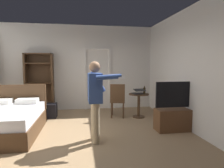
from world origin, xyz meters
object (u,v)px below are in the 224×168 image
(person_blue_shirt, at_px, (96,96))
(suitcase_dark, at_px, (31,115))
(laptop, at_px, (138,92))
(bookshelf, at_px, (40,81))
(tv_flatscreen, at_px, (176,116))
(bed, at_px, (6,121))
(wooden_chair, at_px, (118,99))
(suitcase_small, at_px, (47,111))
(side_table, at_px, (139,102))
(bottle_on_table, at_px, (144,91))

(person_blue_shirt, height_order, suitcase_dark, person_blue_shirt)
(laptop, distance_m, suitcase_dark, 3.05)
(bookshelf, relative_size, tv_flatscreen, 1.66)
(bed, bearing_deg, bookshelf, 80.97)
(tv_flatscreen, bearing_deg, wooden_chair, 131.14)
(tv_flatscreen, height_order, suitcase_small, tv_flatscreen)
(wooden_chair, bearing_deg, side_table, -6.91)
(side_table, height_order, wooden_chair, wooden_chair)
(laptop, relative_size, suitcase_small, 0.65)
(wooden_chair, xyz_separation_m, suitcase_dark, (-2.40, -0.05, -0.36))
(bed, bearing_deg, laptop, 14.05)
(bed, distance_m, bookshelf, 2.18)
(person_blue_shirt, height_order, suitcase_small, person_blue_shirt)
(bed, bearing_deg, side_table, 14.65)
(bed, bearing_deg, suitcase_dark, 71.35)
(bookshelf, bearing_deg, bottle_on_table, -21.75)
(side_table, xyz_separation_m, bottle_on_table, (0.14, -0.08, 0.33))
(person_blue_shirt, distance_m, suitcase_small, 2.46)
(suitcase_dark, bearing_deg, wooden_chair, -3.02)
(bed, relative_size, laptop, 5.21)
(wooden_chair, bearing_deg, suitcase_dark, -178.83)
(side_table, height_order, bottle_on_table, bottle_on_table)
(suitcase_dark, distance_m, suitcase_small, 0.51)
(tv_flatscreen, relative_size, side_table, 1.64)
(side_table, relative_size, wooden_chair, 0.71)
(suitcase_small, bearing_deg, bookshelf, 115.80)
(side_table, distance_m, bottle_on_table, 0.37)
(bookshelf, bearing_deg, suitcase_dark, -91.12)
(side_table, bearing_deg, tv_flatscreen, -66.91)
(laptop, distance_m, bottle_on_table, 0.17)
(tv_flatscreen, bearing_deg, suitcase_dark, 160.44)
(person_blue_shirt, bearing_deg, suitcase_small, 122.92)
(tv_flatscreen, distance_m, wooden_chair, 1.75)
(bookshelf, relative_size, suitcase_small, 3.39)
(laptop, distance_m, wooden_chair, 0.64)
(bed, relative_size, wooden_chair, 1.93)
(tv_flatscreen, xyz_separation_m, suitcase_small, (-3.19, 1.62, -0.14))
(bed, xyz_separation_m, person_blue_shirt, (1.94, -0.72, 0.62))
(bookshelf, distance_m, side_table, 3.26)
(bed, xyz_separation_m, bookshelf, (0.32, 2.04, 0.72))
(person_blue_shirt, bearing_deg, tv_flatscreen, 10.65)
(bottle_on_table, distance_m, suitcase_dark, 3.22)
(bookshelf, distance_m, tv_flatscreen, 4.31)
(bed, relative_size, suitcase_dark, 3.47)
(laptop, bearing_deg, tv_flatscreen, -65.19)
(wooden_chair, bearing_deg, bed, -160.77)
(laptop, relative_size, bottle_on_table, 1.60)
(laptop, height_order, person_blue_shirt, person_blue_shirt)
(bottle_on_table, bearing_deg, wooden_chair, 168.44)
(bed, distance_m, laptop, 3.42)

